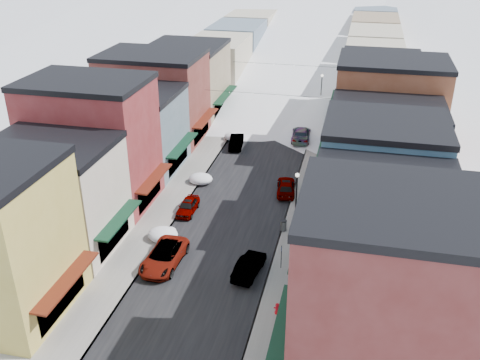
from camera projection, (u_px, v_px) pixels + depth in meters
The scene contains 35 objects.
road at pixel (290, 96), 85.43m from camera, with size 10.00×160.00×0.01m, color black.
sidewalk_left at pixel (250, 92), 86.73m from camera, with size 3.20×160.00×0.15m, color gray.
sidewalk_right at pixel (332, 98), 84.08m from camera, with size 3.20×160.00×0.15m, color gray.
curb_left at pixel (259, 93), 86.41m from camera, with size 0.10×160.00×0.15m, color slate.
curb_right at pixel (322, 97), 84.39m from camera, with size 0.10×160.00×0.15m, color slate.
bldg_l_cream at pixel (55, 196), 44.42m from camera, with size 11.30×8.20×9.50m.
bldg_l_brick_near at pixel (92, 143), 50.86m from camera, with size 12.30×8.20×12.50m.
bldg_l_grayblue at pixel (134, 130), 58.97m from camera, with size 11.30×9.20×9.00m.
bldg_l_brick_far at pixel (154, 97), 66.60m from camera, with size 13.30×9.20×11.00m.
bldg_l_tan at pixel (187, 80), 75.37m from camera, with size 11.30×11.20×10.00m.
bldg_r_brick_near at pixel (394, 299), 30.05m from camera, with size 12.30×9.20×12.50m.
bldg_r_green at pixel (380, 237), 38.69m from camera, with size 11.30×9.20×9.50m.
bldg_r_blue at pixel (380, 178), 46.35m from camera, with size 11.30×9.20×10.50m.
bldg_r_cream at pixel (384, 147), 54.45m from camera, with size 12.30×9.20×9.00m.
bldg_r_brick_far at pixel (389, 108), 61.68m from camera, with size 13.30×9.20×11.50m.
bldg_r_tan at pixel (378, 92), 71.07m from camera, with size 11.30×11.20×9.50m.
distant_blocks at pixel (308, 41), 103.80m from camera, with size 34.00×55.00×8.00m.
overhead_cables at pixel (279, 78), 71.77m from camera, with size 16.40×15.04×0.04m.
car_white_suv at pixel (164, 256), 43.41m from camera, with size 2.64×5.72×1.59m, color silver.
car_silver_sedan at pixel (188, 206), 51.27m from camera, with size 1.56×3.88×1.32m, color gray.
car_dark_hatch at pixel (236, 142), 65.84m from camera, with size 1.52×4.36×1.44m, color black.
car_silver_wagon at pixel (254, 106), 78.76m from camera, with size 1.90×4.68×1.36m, color #AFB3B8.
car_green_sedan at pixel (249, 266), 42.35m from camera, with size 1.54×4.40×1.45m, color black.
car_gray_suv at pixel (286, 186), 54.81m from camera, with size 1.83×4.55×1.55m, color gray.
car_black_sedan at pixel (301, 134), 67.89m from camera, with size 2.32×5.71×1.66m, color black.
car_lane_silver at pixel (272, 101), 80.53m from camera, with size 1.63×4.05×1.38m, color #9DA0A5.
car_lane_white at pixel (311, 74), 94.78m from camera, with size 2.33×5.06×1.41m, color white.
fire_hydrant at pixel (277, 309), 37.98m from camera, with size 0.50×0.38×0.85m.
parking_sign at pixel (281, 255), 42.56m from camera, with size 0.06×0.29×2.11m.
trash_can at pixel (283, 225), 48.07m from camera, with size 0.60×0.60×1.01m.
streetlamp_near at pixel (297, 190), 49.03m from camera, with size 0.39×0.39×4.64m.
streetlamp_far at pixel (321, 86), 78.58m from camera, with size 0.41×0.41×4.93m.
snow_pile_near at pixel (164, 234), 46.93m from camera, with size 2.67×2.85×1.13m.
snow_pile_mid at pixel (201, 179), 57.03m from camera, with size 2.55×2.77×1.08m.
snow_pile_far at pixel (234, 136), 68.11m from camera, with size 2.51×2.75×1.06m.
Camera 1 is at (10.62, -22.36, 25.50)m, focal length 40.00 mm.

